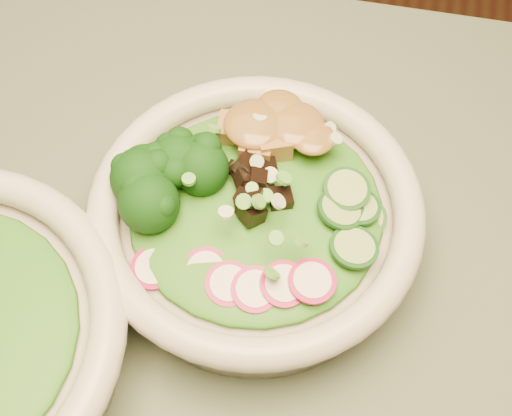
# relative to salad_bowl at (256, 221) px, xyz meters

# --- Properties ---
(salad_bowl) EXTENTS (0.24, 0.24, 0.06)m
(salad_bowl) POSITION_rel_salad_bowl_xyz_m (0.00, 0.00, 0.00)
(salad_bowl) COLOR beige
(salad_bowl) RESTS_ON dining_table
(lettuce_bed) EXTENTS (0.18, 0.18, 0.02)m
(lettuce_bed) POSITION_rel_salad_bowl_xyz_m (-0.00, -0.00, 0.02)
(lettuce_bed) COLOR #265A12
(lettuce_bed) RESTS_ON salad_bowl
(broccoli_florets) EXTENTS (0.07, 0.07, 0.04)m
(broccoli_florets) POSITION_rel_salad_bowl_xyz_m (-0.06, -0.00, 0.03)
(broccoli_florets) COLOR black
(broccoli_florets) RESTS_ON salad_bowl
(radish_slices) EXTENTS (0.10, 0.04, 0.02)m
(radish_slices) POSITION_rel_salad_bowl_xyz_m (0.00, -0.06, 0.02)
(radish_slices) COLOR #A10C49
(radish_slices) RESTS_ON salad_bowl
(cucumber_slices) EXTENTS (0.07, 0.07, 0.03)m
(cucumber_slices) POSITION_rel_salad_bowl_xyz_m (0.06, -0.00, 0.03)
(cucumber_slices) COLOR #8FAE61
(cucumber_slices) RESTS_ON salad_bowl
(mushroom_heap) EXTENTS (0.07, 0.07, 0.04)m
(mushroom_heap) POSITION_rel_salad_bowl_xyz_m (-0.00, 0.01, 0.03)
(mushroom_heap) COLOR black
(mushroom_heap) RESTS_ON salad_bowl
(tofu_cubes) EXTENTS (0.08, 0.06, 0.03)m
(tofu_cubes) POSITION_rel_salad_bowl_xyz_m (0.00, 0.06, 0.03)
(tofu_cubes) COLOR olive
(tofu_cubes) RESTS_ON salad_bowl
(peanut_sauce) EXTENTS (0.06, 0.05, 0.01)m
(peanut_sauce) POSITION_rel_salad_bowl_xyz_m (0.00, 0.06, 0.04)
(peanut_sauce) COLOR brown
(peanut_sauce) RESTS_ON tofu_cubes
(scallion_garnish) EXTENTS (0.17, 0.17, 0.02)m
(scallion_garnish) POSITION_rel_salad_bowl_xyz_m (-0.00, -0.00, 0.04)
(scallion_garnish) COLOR #57A43A
(scallion_garnish) RESTS_ON salad_bowl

